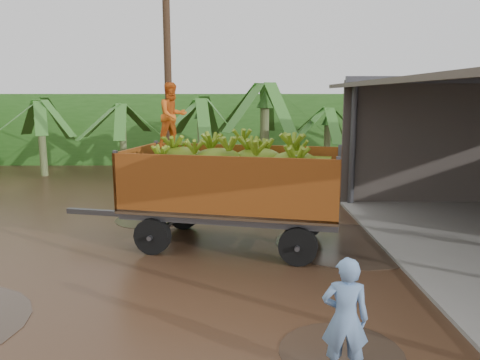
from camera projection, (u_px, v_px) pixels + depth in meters
name	position (u px, v px, depth m)	size (l,w,h in m)	color
ground	(158.00, 269.00, 9.59)	(100.00, 100.00, 0.00)	black
hedge_north	(170.00, 128.00, 25.01)	(22.00, 3.00, 3.60)	#2D661E
banana_trailer	(233.00, 184.00, 10.93)	(6.95, 3.42, 3.82)	#B15919
man_blue	(345.00, 319.00, 5.77)	(0.58, 0.38, 1.60)	#6A8FC2
utility_pole	(168.00, 91.00, 15.47)	(1.20, 0.24, 7.23)	#47301E
banana_plants	(46.00, 148.00, 15.35)	(24.26, 20.75, 4.30)	#2D661E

